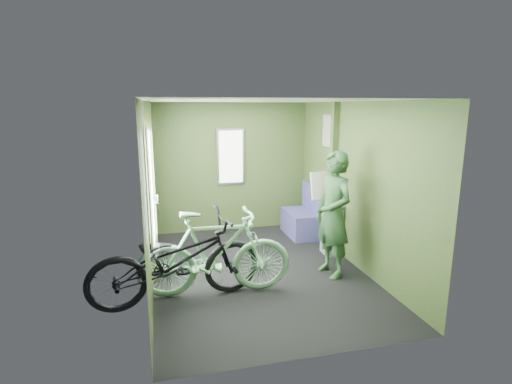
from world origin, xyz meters
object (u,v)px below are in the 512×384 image
bicycle_black (179,303)px  bicycle_mint (216,296)px  waste_box (332,230)px  bench_seat (302,220)px  passenger (333,214)px

bicycle_black → bicycle_mint: bicycle_mint is taller
bicycle_black → waste_box: 2.62m
bicycle_black → bicycle_mint: size_ratio=1.09×
bicycle_mint → bench_seat: 2.69m
bicycle_mint → waste_box: waste_box is taller
bicycle_mint → waste_box: size_ratio=2.35×
bicycle_mint → waste_box: (1.93, 0.98, 0.39)m
passenger → waste_box: (0.32, 0.71, -0.45)m
waste_box → bench_seat: bench_seat is taller
bicycle_mint → waste_box: bearing=-59.3°
passenger → bench_seat: size_ratio=1.86×
bicycle_black → bench_seat: bench_seat is taller
passenger → waste_box: passenger is taller
bicycle_black → passenger: 2.24m
bicycle_black → bench_seat: (2.26, 2.02, 0.27)m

